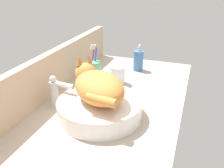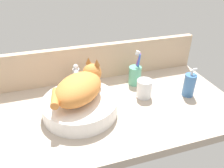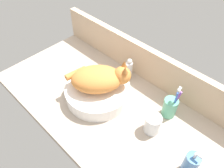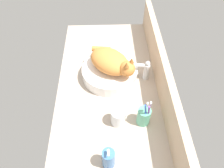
% 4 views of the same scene
% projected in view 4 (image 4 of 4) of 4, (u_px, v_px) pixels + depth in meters
% --- Properties ---
extents(ground_plane, '(1.28, 0.62, 0.04)m').
position_uv_depth(ground_plane, '(110.00, 90.00, 1.29)').
color(ground_plane, '#B2A08E').
extents(backsplash_panel, '(1.28, 0.04, 0.20)m').
position_uv_depth(backsplash_panel, '(162.00, 75.00, 1.21)').
color(backsplash_panel, '#CCAD8C').
rests_on(backsplash_panel, ground_plane).
extents(sink_basin, '(0.33, 0.33, 0.07)m').
position_uv_depth(sink_basin, '(111.00, 72.00, 1.31)').
color(sink_basin, white).
rests_on(sink_basin, ground_plane).
extents(cat, '(0.29, 0.30, 0.14)m').
position_uv_depth(cat, '(112.00, 62.00, 1.24)').
color(cat, orange).
rests_on(cat, sink_basin).
extents(faucet, '(0.04, 0.12, 0.14)m').
position_uv_depth(faucet, '(145.00, 69.00, 1.27)').
color(faucet, silver).
rests_on(faucet, ground_plane).
extents(soap_dispenser, '(0.06, 0.06, 0.15)m').
position_uv_depth(soap_dispenser, '(109.00, 159.00, 0.94)').
color(soap_dispenser, '#3F72B2').
rests_on(soap_dispenser, ground_plane).
extents(toothbrush_cup, '(0.07, 0.07, 0.19)m').
position_uv_depth(toothbrush_cup, '(144.00, 116.00, 1.09)').
color(toothbrush_cup, '#5BB28E').
rests_on(toothbrush_cup, ground_plane).
extents(water_glass, '(0.07, 0.07, 0.09)m').
position_uv_depth(water_glass, '(118.00, 118.00, 1.10)').
color(water_glass, white).
rests_on(water_glass, ground_plane).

